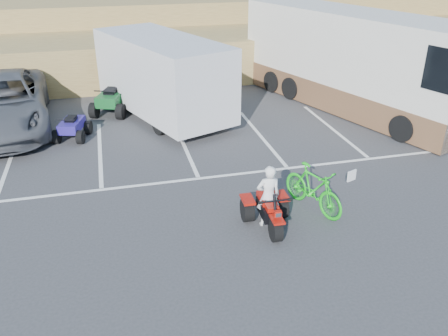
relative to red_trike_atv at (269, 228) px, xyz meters
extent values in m
plane|color=#363638|center=(-1.11, 0.47, 0.00)|extent=(100.00, 100.00, 0.00)
cube|color=white|center=(-6.51, 5.47, 0.00)|extent=(0.12, 5.00, 0.01)
cube|color=white|center=(-3.81, 5.47, 0.00)|extent=(0.12, 5.00, 0.01)
cube|color=white|center=(-1.11, 5.47, 0.00)|extent=(0.12, 5.00, 0.01)
cube|color=white|center=(1.59, 5.47, 0.00)|extent=(0.12, 5.00, 0.01)
cube|color=white|center=(4.29, 5.47, 0.00)|extent=(0.12, 5.00, 0.01)
cube|color=white|center=(6.99, 5.47, 0.00)|extent=(0.12, 5.00, 0.01)
cube|color=white|center=(-1.11, 2.87, 0.00)|extent=(28.00, 0.12, 0.01)
cube|color=olive|center=(-1.11, 14.47, 1.00)|extent=(40.00, 6.00, 2.00)
cube|color=olive|center=(-1.11, 17.97, 2.00)|extent=(40.00, 4.00, 2.20)
imported|color=white|center=(0.01, 0.15, 0.77)|extent=(0.58, 0.39, 1.55)
imported|color=#14BF19|center=(1.32, 0.54, 0.59)|extent=(1.21, 2.02, 1.17)
imported|color=#4F5258|center=(-7.04, 8.47, 0.93)|extent=(3.74, 6.98, 1.86)
cube|color=silver|center=(-1.34, 8.35, 1.63)|extent=(4.65, 6.78, 2.62)
cylinder|color=black|center=(-1.34, 8.35, 0.37)|extent=(2.42, 1.53, 0.73)
cube|color=silver|center=(5.96, 7.64, 1.87)|extent=(5.84, 10.36, 3.64)
cube|color=brown|center=(5.96, 7.64, 0.56)|extent=(5.89, 10.37, 1.01)
camera|label=1|loc=(-3.34, -8.90, 6.23)|focal=38.00mm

